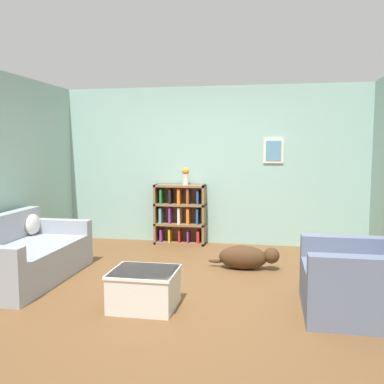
{
  "coord_description": "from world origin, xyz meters",
  "views": [
    {
      "loc": [
        0.97,
        -4.82,
        1.61
      ],
      "look_at": [
        0.0,
        0.4,
        1.05
      ],
      "focal_mm": 40.0,
      "sensor_mm": 36.0,
      "label": 1
    }
  ],
  "objects": [
    {
      "name": "recliner_chair",
      "position": [
        1.9,
        -0.59,
        0.34
      ],
      "size": [
        1.06,
        1.04,
        1.02
      ],
      "color": "slate",
      "rests_on": "ground_plane"
    },
    {
      "name": "couch",
      "position": [
        -1.98,
        -0.22,
        0.29
      ],
      "size": [
        0.94,
        1.78,
        0.78
      ],
      "color": "#9399A3",
      "rests_on": "ground_plane"
    },
    {
      "name": "vase",
      "position": [
        -0.41,
        2.04,
        1.15
      ],
      "size": [
        0.12,
        0.12,
        0.29
      ],
      "color": "silver",
      "rests_on": "bookshelf"
    },
    {
      "name": "ground_plane",
      "position": [
        0.0,
        0.0,
        0.0
      ],
      "size": [
        14.0,
        14.0,
        0.0
      ],
      "primitive_type": "plane",
      "color": "brown"
    },
    {
      "name": "wall_back",
      "position": [
        0.0,
        2.25,
        1.3
      ],
      "size": [
        5.6,
        0.13,
        2.6
      ],
      "color": "#93BCB2",
      "rests_on": "ground_plane"
    },
    {
      "name": "coffee_table",
      "position": [
        -0.26,
        -0.82,
        0.21
      ],
      "size": [
        0.65,
        0.58,
        0.38
      ],
      "color": "silver",
      "rests_on": "ground_plane"
    },
    {
      "name": "dog",
      "position": [
        0.67,
        0.74,
        0.16
      ],
      "size": [
        0.94,
        0.29,
        0.32
      ],
      "color": "#472D19",
      "rests_on": "ground_plane"
    },
    {
      "name": "bookshelf",
      "position": [
        -0.51,
        2.06,
        0.49
      ],
      "size": [
        0.84,
        0.28,
        0.99
      ],
      "color": "olive",
      "rests_on": "ground_plane"
    }
  ]
}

